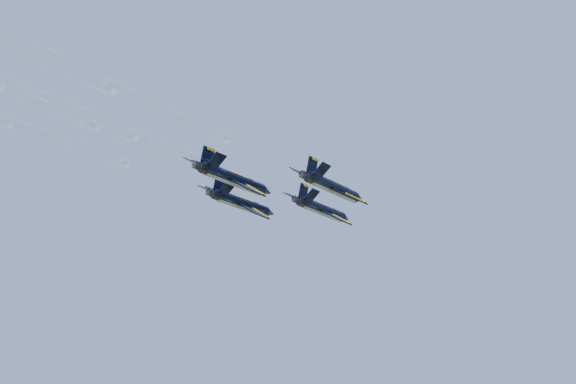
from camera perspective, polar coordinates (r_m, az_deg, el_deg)
The scene contains 6 objects.
jet_lead at distance 122.59m, azimuth 2.77°, elevation -1.42°, with size 12.14×17.45×6.60m.
jet_left at distance 118.12m, azimuth -3.62°, elevation -0.93°, with size 12.14×17.45×6.60m.
jet_right at distance 108.02m, azimuth 3.64°, elevation 0.32°, with size 12.14×17.45×6.60m.
jet_slot at distance 103.41m, azimuth -4.23°, elevation 0.98°, with size 12.14×17.45×6.60m.
smoke_trail_lead at distance 81.66m, azimuth -18.28°, elevation 5.82°, with size 5.49×74.78×2.95m.
smoke_trail_right at distance 68.23m, azimuth -21.43°, elevation 10.07°, with size 5.49×74.78×2.95m.
Camera 1 is at (56.34, -90.86, 73.20)m, focal length 45.00 mm.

